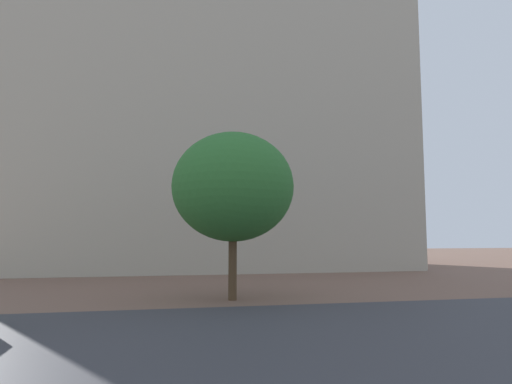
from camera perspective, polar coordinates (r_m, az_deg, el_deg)
The scene contains 4 objects.
ground_plane at distance 11.26m, azimuth 2.71°, elevation -17.40°, with size 120.00×120.00×0.00m, color brown.
street_asphalt_strip at distance 10.68m, azimuth 3.57°, elevation -18.03°, with size 120.00×8.93×0.00m, color #38383D.
landmark_building at distance 33.69m, azimuth -7.52°, elevation 9.94°, with size 29.16×12.71×40.88m.
tree_curb_far at distance 16.25m, azimuth -2.97°, elevation 0.64°, with size 4.44×4.44×6.07m.
Camera 1 is at (-2.73, -0.68, 2.31)m, focal length 31.16 mm.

